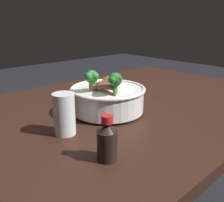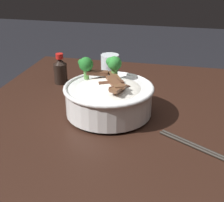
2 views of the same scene
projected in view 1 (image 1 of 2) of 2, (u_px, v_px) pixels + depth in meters
dining_table at (130, 136)px, 1.03m from camera, size 1.29×0.89×0.74m
rice_bowl at (108, 96)px, 0.85m from camera, size 0.26×0.26×0.16m
drinking_glass at (64, 117)px, 0.69m from camera, size 0.06×0.06×0.12m
chopsticks_pair at (91, 89)px, 1.13m from camera, size 0.14×0.21×0.01m
soy_sauce_bottle at (107, 141)px, 0.56m from camera, size 0.05×0.05×0.11m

